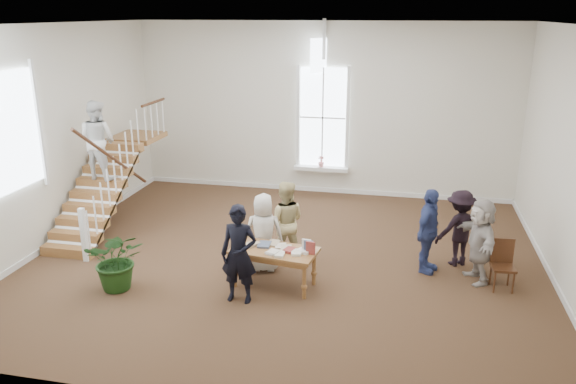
% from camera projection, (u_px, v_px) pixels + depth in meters
% --- Properties ---
extents(ground, '(10.00, 10.00, 0.00)m').
position_uv_depth(ground, '(287.00, 258.00, 11.24)').
color(ground, '#3F2A18').
rests_on(ground, ground).
extents(room_shell, '(10.49, 10.00, 10.00)m').
position_uv_depth(room_shell, '(321.00, 178.00, 15.20)').
color(room_shell, silver).
rests_on(room_shell, ground).
extents(staircase, '(1.10, 4.10, 2.92)m').
position_uv_depth(staircase, '(101.00, 159.00, 12.31)').
color(staircase, brown).
rests_on(staircase, ground).
extents(library_table, '(1.60, 0.96, 0.77)m').
position_uv_depth(library_table, '(275.00, 254.00, 9.93)').
color(library_table, brown).
rests_on(library_table, ground).
extents(police_officer, '(0.63, 0.42, 1.71)m').
position_uv_depth(police_officer, '(239.00, 254.00, 9.35)').
color(police_officer, black).
rests_on(police_officer, ground).
extents(elderly_woman, '(0.81, 0.61, 1.51)m').
position_uv_depth(elderly_woman, '(264.00, 233.00, 10.52)').
color(elderly_woman, silver).
rests_on(elderly_woman, ground).
extents(person_yellow, '(0.87, 0.72, 1.63)m').
position_uv_depth(person_yellow, '(285.00, 222.00, 10.91)').
color(person_yellow, '#CDBC80').
rests_on(person_yellow, ground).
extents(woman_cluster_a, '(0.70, 1.03, 1.63)m').
position_uv_depth(woman_cluster_a, '(428.00, 231.00, 10.44)').
color(woman_cluster_a, navy).
rests_on(woman_cluster_a, ground).
extents(woman_cluster_b, '(1.12, 0.97, 1.51)m').
position_uv_depth(woman_cluster_b, '(460.00, 228.00, 10.76)').
color(woman_cluster_b, black).
rests_on(woman_cluster_b, ground).
extents(woman_cluster_c, '(0.83, 1.52, 1.57)m').
position_uv_depth(woman_cluster_c, '(480.00, 241.00, 10.08)').
color(woman_cluster_c, '#B3AAA1').
rests_on(woman_cluster_c, ground).
extents(floor_plant, '(1.22, 1.13, 1.12)m').
position_uv_depth(floor_plant, '(117.00, 259.00, 9.85)').
color(floor_plant, '#173811').
rests_on(floor_plant, ground).
extents(side_chair, '(0.43, 0.43, 0.90)m').
position_uv_depth(side_chair, '(503.00, 262.00, 9.91)').
color(side_chair, '#381F0F').
rests_on(side_chair, ground).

